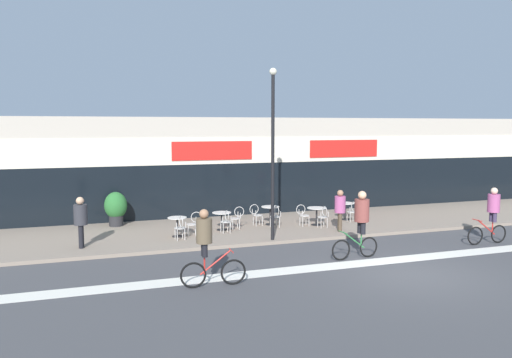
# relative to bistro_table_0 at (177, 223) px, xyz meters

# --- Properties ---
(ground_plane) EXTENTS (120.00, 120.00, 0.00)m
(ground_plane) POSITION_rel_bistro_table_0_xyz_m (5.57, -6.38, -0.64)
(ground_plane) COLOR #424244
(sidewalk_slab) EXTENTS (40.00, 5.50, 0.12)m
(sidewalk_slab) POSITION_rel_bistro_table_0_xyz_m (5.57, 0.87, -0.58)
(sidewalk_slab) COLOR gray
(sidewalk_slab) RESTS_ON ground
(storefront_facade) EXTENTS (40.00, 4.06, 4.61)m
(storefront_facade) POSITION_rel_bistro_table_0_xyz_m (5.57, 5.58, 1.66)
(storefront_facade) COLOR #B2A899
(storefront_facade) RESTS_ON ground
(bike_lane_stripe) EXTENTS (36.00, 0.70, 0.01)m
(bike_lane_stripe) POSITION_rel_bistro_table_0_xyz_m (5.57, -5.02, -0.64)
(bike_lane_stripe) COLOR silver
(bike_lane_stripe) RESTS_ON ground
(bistro_table_0) EXTENTS (0.71, 0.71, 0.73)m
(bistro_table_0) POSITION_rel_bistro_table_0_xyz_m (0.00, 0.00, 0.00)
(bistro_table_0) COLOR black
(bistro_table_0) RESTS_ON sidewalk_slab
(bistro_table_1) EXTENTS (0.75, 0.75, 0.71)m
(bistro_table_1) POSITION_rel_bistro_table_0_xyz_m (1.87, 0.61, -0.01)
(bistro_table_1) COLOR black
(bistro_table_1) RESTS_ON sidewalk_slab
(bistro_table_2) EXTENTS (0.75, 0.75, 0.77)m
(bistro_table_2) POSITION_rel_bistro_table_0_xyz_m (4.07, 1.01, 0.03)
(bistro_table_2) COLOR black
(bistro_table_2) RESTS_ON sidewalk_slab
(bistro_table_3) EXTENTS (0.80, 0.80, 0.73)m
(bistro_table_3) POSITION_rel_bistro_table_0_xyz_m (5.86, 0.31, 0.01)
(bistro_table_3) COLOR black
(bistro_table_3) RESTS_ON sidewalk_slab
(bistro_table_4) EXTENTS (0.78, 0.78, 0.75)m
(bistro_table_4) POSITION_rel_bistro_table_0_xyz_m (7.59, 1.00, 0.02)
(bistro_table_4) COLOR black
(bistro_table_4) RESTS_ON sidewalk_slab
(cafe_chair_0_near) EXTENTS (0.45, 0.60, 0.90)m
(cafe_chair_0_near) POSITION_rel_bistro_table_0_xyz_m (0.01, -0.63, -0.00)
(cafe_chair_0_near) COLOR #B7B2AD
(cafe_chair_0_near) RESTS_ON sidewalk_slab
(cafe_chair_0_side) EXTENTS (0.60, 0.45, 0.90)m
(cafe_chair_0_side) POSITION_rel_bistro_table_0_xyz_m (0.62, -0.01, -0.00)
(cafe_chair_0_side) COLOR #B7B2AD
(cafe_chair_0_side) RESTS_ON sidewalk_slab
(cafe_chair_1_near) EXTENTS (0.43, 0.59, 0.90)m
(cafe_chair_1_near) POSITION_rel_bistro_table_0_xyz_m (1.88, -0.01, -0.00)
(cafe_chair_1_near) COLOR #B7B2AD
(cafe_chair_1_near) RESTS_ON sidewalk_slab
(cafe_chair_1_side) EXTENTS (0.57, 0.40, 0.90)m
(cafe_chair_1_side) POSITION_rel_bistro_table_0_xyz_m (2.50, 0.61, -0.00)
(cafe_chair_1_side) COLOR #B7B2AD
(cafe_chair_1_side) RESTS_ON sidewalk_slab
(cafe_chair_2_near) EXTENTS (0.43, 0.59, 0.90)m
(cafe_chair_2_near) POSITION_rel_bistro_table_0_xyz_m (4.07, 0.38, -0.00)
(cafe_chair_2_near) COLOR #B7B2AD
(cafe_chair_2_near) RESTS_ON sidewalk_slab
(cafe_chair_2_side) EXTENTS (0.60, 0.44, 0.90)m
(cafe_chair_2_side) POSITION_rel_bistro_table_0_xyz_m (3.44, 1.00, -0.00)
(cafe_chair_2_side) COLOR #B7B2AD
(cafe_chair_2_side) RESTS_ON sidewalk_slab
(cafe_chair_3_near) EXTENTS (0.42, 0.58, 0.90)m
(cafe_chair_3_near) POSITION_rel_bistro_table_0_xyz_m (5.86, -0.32, -0.00)
(cafe_chair_3_near) COLOR #B7B2AD
(cafe_chair_3_near) RESTS_ON sidewalk_slab
(cafe_chair_3_side) EXTENTS (0.58, 0.41, 0.90)m
(cafe_chair_3_side) POSITION_rel_bistro_table_0_xyz_m (5.23, 0.31, -0.00)
(cafe_chair_3_side) COLOR #B7B2AD
(cafe_chair_3_side) RESTS_ON sidewalk_slab
(cafe_chair_4_near) EXTENTS (0.42, 0.58, 0.90)m
(cafe_chair_4_near) POSITION_rel_bistro_table_0_xyz_m (7.58, 0.38, -0.00)
(cafe_chair_4_near) COLOR #B7B2AD
(cafe_chair_4_near) RESTS_ON sidewalk_slab
(planter_pot) EXTENTS (0.92, 0.92, 1.41)m
(planter_pot) POSITION_rel_bistro_table_0_xyz_m (-2.05, 2.83, 0.25)
(planter_pot) COLOR #232326
(planter_pot) RESTS_ON sidewalk_slab
(lamp_post) EXTENTS (0.26, 0.26, 6.13)m
(lamp_post) POSITION_rel_bistro_table_0_xyz_m (3.18, -1.61, 2.96)
(lamp_post) COLOR black
(lamp_post) RESTS_ON sidewalk_slab
(cyclist_0) EXTENTS (1.70, 0.53, 2.17)m
(cyclist_0) POSITION_rel_bistro_table_0_xyz_m (5.09, -4.47, 0.65)
(cyclist_0) COLOR black
(cyclist_0) RESTS_ON ground
(cyclist_1) EXTENTS (1.77, 0.50, 2.08)m
(cyclist_1) POSITION_rel_bistro_table_0_xyz_m (-0.20, -5.71, 0.54)
(cyclist_1) COLOR black
(cyclist_1) RESTS_ON ground
(cyclist_2) EXTENTS (1.70, 0.48, 2.04)m
(cyclist_2) POSITION_rel_bistro_table_0_xyz_m (10.59, -4.23, 0.53)
(cyclist_2) COLOR black
(cyclist_2) RESTS_ON ground
(pedestrian_near_end) EXTENTS (0.49, 0.49, 1.74)m
(pedestrian_near_end) POSITION_rel_bistro_table_0_xyz_m (-3.37, -0.65, 0.51)
(pedestrian_near_end) COLOR black
(pedestrian_near_end) RESTS_ON sidewalk_slab
(pedestrian_far_end) EXTENTS (0.53, 0.53, 1.63)m
(pedestrian_far_end) POSITION_rel_bistro_table_0_xyz_m (6.18, -1.10, 0.45)
(pedestrian_far_end) COLOR #4C3D2D
(pedestrian_far_end) RESTS_ON sidewalk_slab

